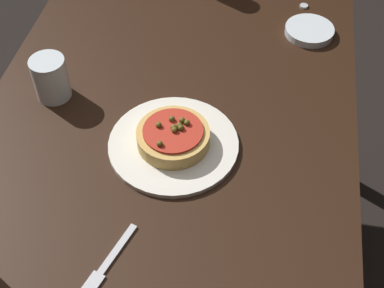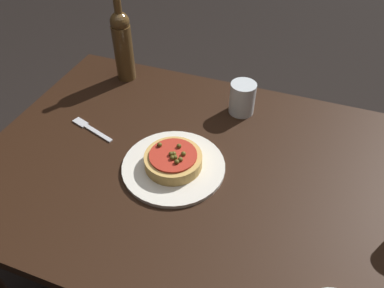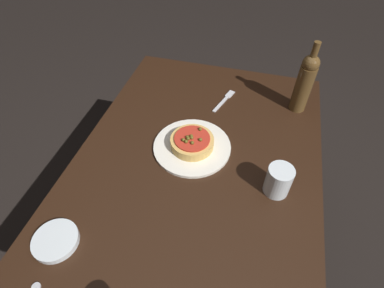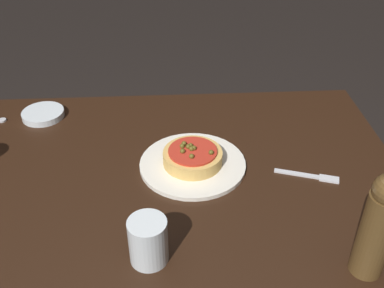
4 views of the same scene
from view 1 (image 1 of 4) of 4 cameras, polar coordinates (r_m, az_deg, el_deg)
ground_plane at (r=1.85m, az=-1.95°, el=-13.10°), size 14.00×14.00×0.00m
dining_table at (r=1.33m, az=-2.65°, el=-0.17°), size 1.30×0.89×0.72m
dinner_plate at (r=1.21m, az=-1.99°, el=-0.02°), size 0.29×0.29×0.01m
pizza at (r=1.19m, az=-2.02°, el=0.83°), size 0.16×0.16×0.05m
water_cup at (r=1.33m, az=-14.85°, el=6.80°), size 0.08×0.08×0.11m
side_bowl at (r=1.54m, az=12.41°, el=11.72°), size 0.13×0.13×0.02m
fork at (r=1.05m, az=-9.10°, el=-12.56°), size 0.17×0.07×0.00m
bottle_cap at (r=1.65m, az=11.84°, el=14.21°), size 0.02×0.02×0.01m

